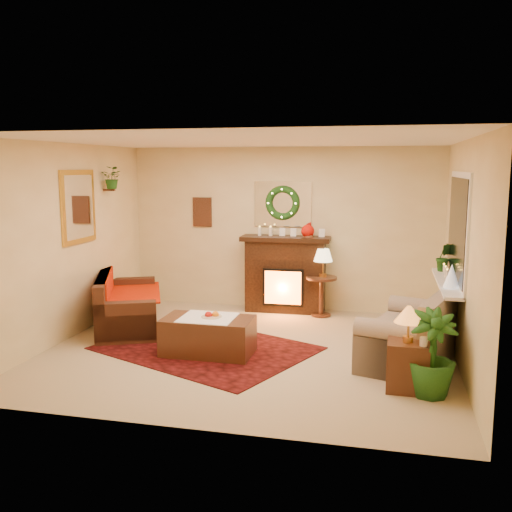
% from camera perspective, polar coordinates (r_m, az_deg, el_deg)
% --- Properties ---
extents(floor, '(5.00, 5.00, 0.00)m').
position_cam_1_polar(floor, '(7.30, -0.63, -9.37)').
color(floor, beige).
rests_on(floor, ground).
extents(ceiling, '(5.00, 5.00, 0.00)m').
position_cam_1_polar(ceiling, '(6.94, -0.67, 11.47)').
color(ceiling, white).
rests_on(ceiling, ground).
extents(wall_back, '(5.00, 5.00, 0.00)m').
position_cam_1_polar(wall_back, '(9.18, 2.70, 2.72)').
color(wall_back, '#EFD88C').
rests_on(wall_back, ground).
extents(wall_front, '(5.00, 5.00, 0.00)m').
position_cam_1_polar(wall_front, '(4.88, -6.96, -2.89)').
color(wall_front, '#EFD88C').
rests_on(wall_front, ground).
extents(wall_left, '(4.50, 4.50, 0.00)m').
position_cam_1_polar(wall_left, '(7.97, -18.39, 1.32)').
color(wall_left, '#EFD88C').
rests_on(wall_left, ground).
extents(wall_right, '(4.50, 4.50, 0.00)m').
position_cam_1_polar(wall_right, '(6.86, 20.09, 0.06)').
color(wall_right, '#EFD88C').
rests_on(wall_right, ground).
extents(area_rug, '(3.02, 2.70, 0.01)m').
position_cam_1_polar(area_rug, '(7.38, -5.00, -9.16)').
color(area_rug, '#6B1405').
rests_on(area_rug, floor).
extents(sofa, '(1.45, 1.97, 0.78)m').
position_cam_1_polar(sofa, '(8.42, -12.73, -4.07)').
color(sofa, brown).
rests_on(sofa, floor).
extents(red_throw, '(0.87, 1.41, 0.02)m').
position_cam_1_polar(red_throw, '(8.59, -12.52, -3.63)').
color(red_throw, red).
rests_on(red_throw, sofa).
extents(fireplace, '(1.25, 0.43, 1.14)m').
position_cam_1_polar(fireplace, '(9.08, 2.96, -2.14)').
color(fireplace, black).
rests_on(fireplace, floor).
extents(poinsettia, '(0.20, 0.20, 0.20)m').
position_cam_1_polar(poinsettia, '(8.89, 5.20, 2.49)').
color(poinsettia, red).
rests_on(poinsettia, fireplace).
extents(mantel_candle_a, '(0.06, 0.06, 0.17)m').
position_cam_1_polar(mantel_candle_a, '(9.04, 0.36, 2.38)').
color(mantel_candle_a, white).
rests_on(mantel_candle_a, fireplace).
extents(mantel_candle_b, '(0.06, 0.06, 0.17)m').
position_cam_1_polar(mantel_candle_b, '(9.03, 1.46, 2.37)').
color(mantel_candle_b, silver).
rests_on(mantel_candle_b, fireplace).
extents(mantel_mirror, '(0.92, 0.02, 0.72)m').
position_cam_1_polar(mantel_mirror, '(9.13, 2.69, 5.21)').
color(mantel_mirror, white).
rests_on(mantel_mirror, wall_back).
extents(wreath, '(0.55, 0.11, 0.55)m').
position_cam_1_polar(wreath, '(9.09, 2.65, 5.32)').
color(wreath, '#194719').
rests_on(wreath, wall_back).
extents(wall_art, '(0.32, 0.03, 0.48)m').
position_cam_1_polar(wall_art, '(9.48, -5.39, 4.41)').
color(wall_art, '#381E11').
rests_on(wall_art, wall_back).
extents(gold_mirror, '(0.03, 0.84, 1.00)m').
position_cam_1_polar(gold_mirror, '(8.17, -17.33, 4.72)').
color(gold_mirror, gold).
rests_on(gold_mirror, wall_left).
extents(hanging_plant, '(0.33, 0.28, 0.36)m').
position_cam_1_polar(hanging_plant, '(8.75, -14.12, 6.56)').
color(hanging_plant, '#194719').
rests_on(hanging_plant, wall_left).
extents(loveseat, '(1.27, 1.68, 0.87)m').
position_cam_1_polar(loveseat, '(7.00, 15.16, -6.92)').
color(loveseat, gray).
rests_on(loveseat, floor).
extents(window_frame, '(0.03, 1.86, 1.36)m').
position_cam_1_polar(window_frame, '(7.36, 19.58, 2.63)').
color(window_frame, white).
rests_on(window_frame, wall_right).
extents(window_glass, '(0.02, 1.70, 1.22)m').
position_cam_1_polar(window_glass, '(7.36, 19.46, 2.63)').
color(window_glass, black).
rests_on(window_glass, wall_right).
extents(window_sill, '(0.22, 1.86, 0.04)m').
position_cam_1_polar(window_sill, '(7.45, 18.50, -2.54)').
color(window_sill, white).
rests_on(window_sill, wall_right).
extents(mini_tree, '(0.18, 0.18, 0.27)m').
position_cam_1_polar(mini_tree, '(6.99, 18.97, -1.88)').
color(mini_tree, white).
rests_on(mini_tree, window_sill).
extents(sill_plant, '(0.28, 0.23, 0.51)m').
position_cam_1_polar(sill_plant, '(8.09, 18.31, -0.11)').
color(sill_plant, '#286424').
rests_on(sill_plant, window_sill).
extents(side_table_round, '(0.61, 0.61, 0.62)m').
position_cam_1_polar(side_table_round, '(8.87, 6.54, -3.94)').
color(side_table_round, black).
rests_on(side_table_round, floor).
extents(lamp_cream, '(0.29, 0.29, 0.44)m').
position_cam_1_polar(lamp_cream, '(8.76, 6.73, -0.40)').
color(lamp_cream, '#FFEBAC').
rests_on(lamp_cream, side_table_round).
extents(end_table_square, '(0.43, 0.43, 0.52)m').
position_cam_1_polar(end_table_square, '(6.21, 14.92, -10.41)').
color(end_table_square, '#3D220E').
rests_on(end_table_square, floor).
extents(lamp_tiffany, '(0.30, 0.30, 0.43)m').
position_cam_1_polar(lamp_tiffany, '(6.04, 15.02, -6.23)').
color(lamp_tiffany, orange).
rests_on(lamp_tiffany, end_table_square).
extents(coffee_table, '(1.10, 0.60, 0.46)m').
position_cam_1_polar(coffee_table, '(7.10, -4.81, -8.15)').
color(coffee_table, '#392316').
rests_on(coffee_table, floor).
extents(fruit_bowl, '(0.25, 0.25, 0.06)m').
position_cam_1_polar(fruit_bowl, '(7.05, -4.46, -6.25)').
color(fruit_bowl, beige).
rests_on(fruit_bowl, coffee_table).
extents(floor_palm, '(1.76, 1.76, 2.65)m').
position_cam_1_polar(floor_palm, '(6.05, 17.12, -9.21)').
color(floor_palm, '#266226').
rests_on(floor_palm, floor).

